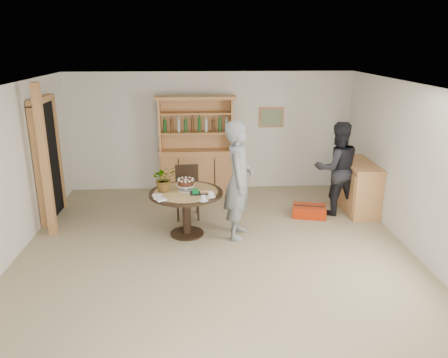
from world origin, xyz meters
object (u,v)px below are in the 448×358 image
dining_table (186,200)px  red_suitcase (309,211)px  hutch (197,160)px  adult_person (337,168)px  dining_chair (187,188)px  teen_boy (239,181)px  sideboard (358,186)px

dining_table → red_suitcase: 2.38m
hutch → adult_person: 2.91m
dining_chair → teen_boy: (0.85, -0.93, 0.43)m
teen_boy → dining_chair: bearing=53.5°
sideboard → dining_table: size_ratio=1.05×
teen_boy → hutch: bearing=27.7°
dining_table → hutch: bearing=85.7°
dining_chair → teen_boy: 1.33m
adult_person → hutch: bearing=-33.4°
hutch → dining_chair: 1.37m
sideboard → red_suitcase: sideboard is taller
dining_chair → adult_person: adult_person is taller
teen_boy → sideboard: bearing=-55.3°
hutch → sideboard: bearing=-22.2°
dining_chair → adult_person: (2.74, -0.00, 0.33)m
sideboard → dining_table: sideboard is taller
hutch → dining_table: hutch is taller
sideboard → adult_person: size_ratio=0.73×
dining_table → adult_person: adult_person is taller
hutch → sideboard: size_ratio=1.62×
adult_person → sideboard: bearing=-172.3°
dining_chair → adult_person: 2.76m
dining_table → teen_boy: size_ratio=0.62×
teen_boy → red_suitcase: bearing=-50.0°
teen_boy → adult_person: bearing=-53.0°
sideboard → teen_boy: size_ratio=0.65×
hutch → dining_table: (-0.16, -2.18, -0.08)m
hutch → sideboard: hutch is taller
hutch → adult_person: (2.58, -1.35, 0.18)m
sideboard → adult_person: (-0.46, -0.11, 0.39)m
dining_chair → sideboard: bearing=-1.1°
sideboard → dining_chair: dining_chair is taller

